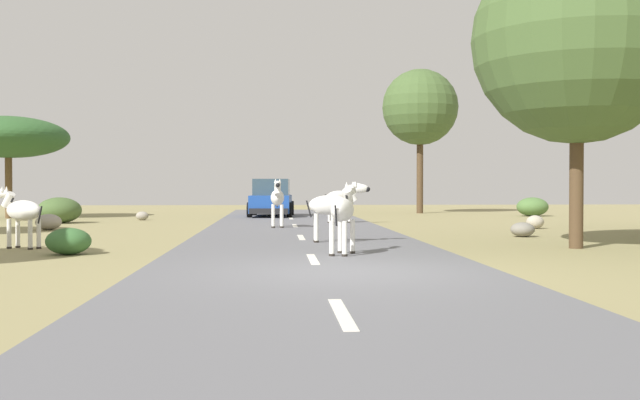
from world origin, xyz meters
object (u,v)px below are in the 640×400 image
at_px(tree_2, 420,108).
at_px(rock_2, 142,216).
at_px(zebra_2, 21,211).
at_px(tree_0, 8,137).
at_px(bush_3, 68,241).
at_px(rock_1, 535,222).
at_px(rock_4, 49,222).
at_px(zebra_0, 277,198).
at_px(tree_3, 577,40).
at_px(car_0, 271,199).
at_px(rock_3, 523,230).
at_px(zebra_3, 343,211).
at_px(bush_2, 59,210).
at_px(zebra_1, 341,198).
at_px(zebra_4, 333,206).
at_px(bush_0, 532,207).

distance_m(tree_2, rock_2, 16.23).
bearing_deg(zebra_2, tree_0, 48.43).
height_order(bush_3, rock_1, bush_3).
distance_m(rock_1, rock_2, 16.19).
bearing_deg(rock_4, rock_1, -1.01).
xyz_separation_m(zebra_0, rock_4, (-7.56, -0.19, -0.77)).
bearing_deg(tree_3, rock_1, 76.56).
xyz_separation_m(zebra_0, car_0, (-0.24, 9.51, -0.19)).
relative_size(rock_2, rock_4, 0.63).
height_order(rock_3, rock_4, rock_4).
height_order(zebra_3, rock_1, zebra_3).
bearing_deg(bush_2, zebra_0, -26.98).
bearing_deg(zebra_1, zebra_4, -29.05).
bearing_deg(car_0, bush_2, 35.23).
xyz_separation_m(zebra_0, bush_2, (-8.49, 4.32, -0.53)).
bearing_deg(rock_3, tree_0, 144.76).
bearing_deg(rock_4, tree_0, 116.10).
relative_size(bush_0, bush_2, 0.90).
bearing_deg(bush_3, zebra_2, 133.32).
bearing_deg(rock_4, zebra_4, -36.00).
xyz_separation_m(rock_2, rock_3, (12.70, -11.12, 0.02)).
bearing_deg(bush_3, zebra_1, 60.37).
relative_size(zebra_4, bush_2, 0.95).
distance_m(bush_3, rock_1, 15.81).
bearing_deg(bush_2, bush_0, 14.75).
xyz_separation_m(zebra_3, bush_2, (-9.79, 14.31, -0.43)).
relative_size(tree_2, tree_3, 1.06).
xyz_separation_m(zebra_1, rock_2, (-8.19, 3.72, -0.81)).
height_order(tree_0, bush_3, tree_0).
bearing_deg(tree_2, zebra_1, -115.48).
height_order(zebra_2, bush_2, zebra_2).
distance_m(zebra_2, rock_3, 13.34).
distance_m(bush_0, rock_3, 15.20).
distance_m(zebra_1, zebra_4, 9.75).
bearing_deg(zebra_3, rock_3, 64.18).
relative_size(tree_2, bush_0, 5.08).
xyz_separation_m(tree_3, bush_0, (5.48, 18.13, -4.38)).
relative_size(zebra_1, tree_2, 0.21).
height_order(zebra_1, car_0, car_0).
distance_m(tree_0, bush_2, 6.76).
xyz_separation_m(zebra_2, tree_3, (12.86, -0.77, 3.97)).
bearing_deg(bush_0, zebra_4, -123.73).
distance_m(zebra_0, rock_1, 8.81).
relative_size(tree_3, rock_2, 13.72).
bearing_deg(tree_2, rock_3, -92.26).
bearing_deg(tree_3, bush_0, 73.18).
distance_m(bush_2, rock_4, 4.61).
xyz_separation_m(tree_0, bush_2, (3.61, -4.77, -3.15)).
distance_m(zebra_1, zebra_3, 13.06).
xyz_separation_m(tree_2, rock_1, (1.06, -14.50, -5.43)).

